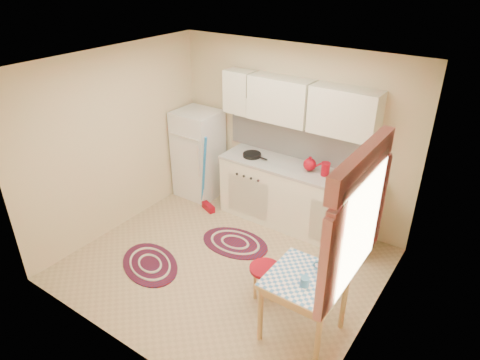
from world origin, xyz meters
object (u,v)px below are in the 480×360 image
at_px(fridge, 199,154).
at_px(base_cabinets, 296,198).
at_px(table, 303,307).
at_px(stool, 265,282).

relative_size(fridge, base_cabinets, 0.62).
bearing_deg(base_cabinets, fridge, -178.34).
distance_m(base_cabinets, table, 2.02).
relative_size(fridge, stool, 3.33).
bearing_deg(fridge, table, -31.82).
xyz_separation_m(table, stool, (-0.60, 0.24, -0.15)).
distance_m(fridge, base_cabinets, 1.75).
bearing_deg(stool, fridge, 145.73).
height_order(table, stool, table).
bearing_deg(base_cabinets, table, -60.01).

